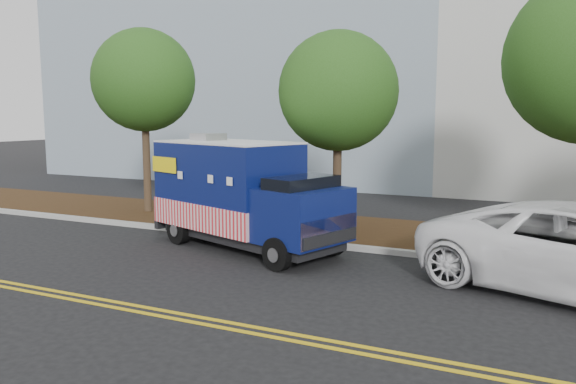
% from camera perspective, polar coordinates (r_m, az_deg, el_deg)
% --- Properties ---
extents(ground, '(120.00, 120.00, 0.00)m').
position_cam_1_polar(ground, '(14.41, -2.69, -6.34)').
color(ground, black).
rests_on(ground, ground).
extents(curb, '(120.00, 0.18, 0.15)m').
position_cam_1_polar(curb, '(15.61, -0.29, -4.94)').
color(curb, '#9E9E99').
rests_on(curb, ground).
extents(mulch_strip, '(120.00, 4.00, 0.15)m').
position_cam_1_polar(mulch_strip, '(17.49, 2.67, -3.56)').
color(mulch_strip, black).
rests_on(mulch_strip, ground).
extents(centerline_near, '(120.00, 0.10, 0.01)m').
position_cam_1_polar(centerline_near, '(10.84, -13.96, -11.36)').
color(centerline_near, gold).
rests_on(centerline_near, ground).
extents(centerline_far, '(120.00, 0.10, 0.01)m').
position_cam_1_polar(centerline_far, '(10.66, -14.83, -11.72)').
color(centerline_far, gold).
rests_on(centerline_far, ground).
extents(tree_a, '(3.52, 3.52, 6.47)m').
position_cam_1_polar(tree_a, '(20.26, -14.43, 10.89)').
color(tree_a, '#38281C').
rests_on(tree_a, ground).
extents(tree_b, '(3.51, 3.51, 5.97)m').
position_cam_1_polar(tree_b, '(16.73, 5.12, 10.12)').
color(tree_b, '#38281C').
rests_on(tree_b, ground).
extents(sign_post, '(0.06, 0.06, 2.40)m').
position_cam_1_polar(sign_post, '(16.91, -6.14, -0.12)').
color(sign_post, '#473828').
rests_on(sign_post, ground).
extents(food_truck, '(6.07, 3.82, 3.02)m').
position_cam_1_polar(food_truck, '(14.97, -4.86, -0.48)').
color(food_truck, black).
rests_on(food_truck, ground).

